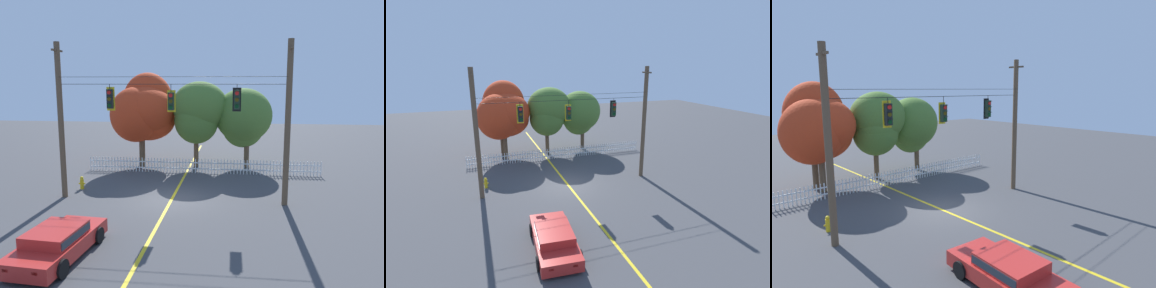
% 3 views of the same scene
% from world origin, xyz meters
% --- Properties ---
extents(ground, '(80.00, 80.00, 0.00)m').
position_xyz_m(ground, '(0.00, 0.00, 0.00)').
color(ground, '#424244').
extents(lane_centerline_stripe, '(0.16, 36.00, 0.01)m').
position_xyz_m(lane_centerline_stripe, '(0.00, 0.00, 0.00)').
color(lane_centerline_stripe, gold).
rests_on(lane_centerline_stripe, ground).
extents(signal_support_span, '(12.25, 1.10, 8.38)m').
position_xyz_m(signal_support_span, '(0.00, -0.00, 4.26)').
color(signal_support_span, brown).
rests_on(signal_support_span, ground).
extents(traffic_signal_northbound_secondary, '(0.43, 0.38, 1.38)m').
position_xyz_m(traffic_signal_northbound_secondary, '(-3.20, 0.01, 5.43)').
color(traffic_signal_northbound_secondary, black).
extents(traffic_signal_westbound_side, '(0.43, 0.38, 1.43)m').
position_xyz_m(traffic_signal_westbound_side, '(0.05, 0.01, 5.33)').
color(traffic_signal_westbound_side, black).
extents(traffic_signal_eastbound_side, '(0.43, 0.38, 1.37)m').
position_xyz_m(traffic_signal_eastbound_side, '(3.41, 0.01, 5.42)').
color(traffic_signal_eastbound_side, black).
extents(white_picket_fence, '(16.25, 0.06, 1.01)m').
position_xyz_m(white_picket_fence, '(1.10, 6.34, 0.51)').
color(white_picket_fence, white).
rests_on(white_picket_fence, ground).
extents(autumn_maple_near_fence, '(4.21, 3.73, 7.06)m').
position_xyz_m(autumn_maple_near_fence, '(-3.33, 9.03, 4.19)').
color(autumn_maple_near_fence, brown).
rests_on(autumn_maple_near_fence, ground).
extents(autumn_maple_mid, '(4.77, 4.20, 6.03)m').
position_xyz_m(autumn_maple_mid, '(-3.60, 8.11, 4.09)').
color(autumn_maple_mid, brown).
rests_on(autumn_maple_mid, ground).
extents(autumn_oak_far_east, '(4.11, 3.40, 6.39)m').
position_xyz_m(autumn_oak_far_east, '(0.61, 8.29, 4.06)').
color(autumn_oak_far_east, brown).
rests_on(autumn_oak_far_east, ground).
extents(autumn_maple_far_west, '(4.23, 3.71, 5.90)m').
position_xyz_m(autumn_maple_far_west, '(3.97, 8.84, 3.66)').
color(autumn_maple_far_west, brown).
rests_on(autumn_maple_far_west, ground).
extents(parked_car, '(2.27, 4.52, 1.15)m').
position_xyz_m(parked_car, '(-2.93, -6.94, 0.61)').
color(parked_car, red).
rests_on(parked_car, ground).
extents(fire_hydrant, '(0.38, 0.22, 0.77)m').
position_xyz_m(fire_hydrant, '(-5.66, 1.59, 0.38)').
color(fire_hydrant, gold).
rests_on(fire_hydrant, ground).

